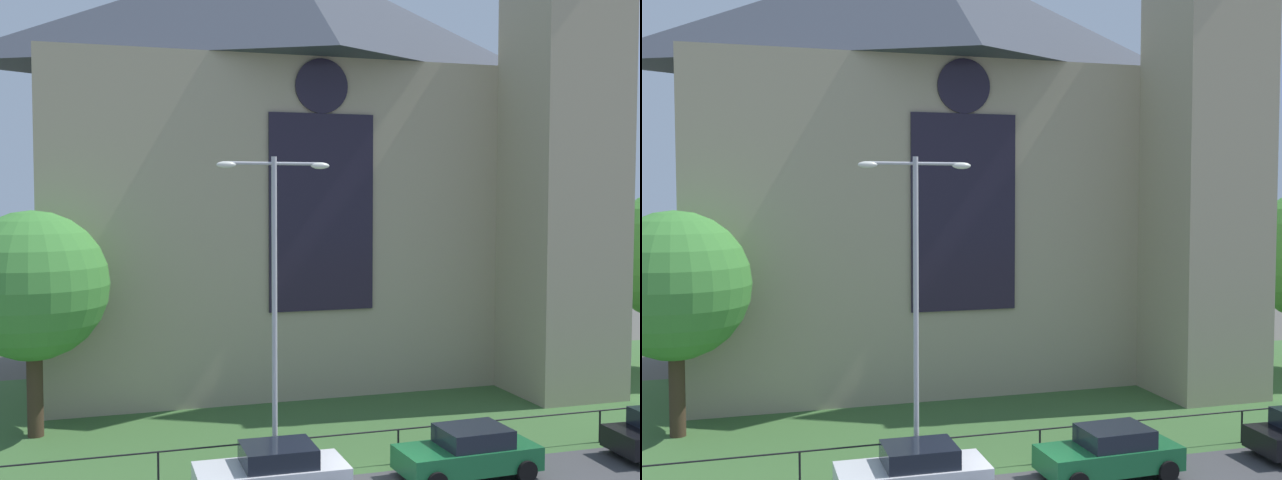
# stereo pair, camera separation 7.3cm
# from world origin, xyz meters

# --- Properties ---
(ground) EXTENTS (160.00, 160.00, 0.00)m
(ground) POSITION_xyz_m (0.00, 10.00, 0.00)
(ground) COLOR #56544C
(grass_verge) EXTENTS (120.00, 20.00, 0.01)m
(grass_verge) POSITION_xyz_m (0.00, 8.00, 0.00)
(grass_verge) COLOR #3D6633
(grass_verge) RESTS_ON ground
(church_building) EXTENTS (23.20, 16.20, 26.00)m
(church_building) POSITION_xyz_m (2.25, 16.12, 10.27)
(church_building) COLOR tan
(church_building) RESTS_ON ground
(iron_railing) EXTENTS (29.64, 0.07, 1.13)m
(iron_railing) POSITION_xyz_m (1.48, 2.50, 0.97)
(iron_railing) COLOR black
(iron_railing) RESTS_ON ground
(tree_left_near) EXTENTS (5.20, 5.20, 7.90)m
(tree_left_near) POSITION_xyz_m (-9.53, 8.83, 5.27)
(tree_left_near) COLOR #423021
(tree_left_near) RESTS_ON ground
(streetlamp_near) EXTENTS (3.37, 0.26, 9.54)m
(streetlamp_near) POSITION_xyz_m (-2.51, 2.40, 5.95)
(streetlamp_near) COLOR #B2B2B7
(streetlamp_near) RESTS_ON ground
(parked_car_white) EXTENTS (4.24, 2.09, 1.51)m
(parked_car_white) POSITION_xyz_m (-2.94, 0.89, 0.74)
(parked_car_white) COLOR silver
(parked_car_white) RESTS_ON ground
(parked_car_green) EXTENTS (4.26, 2.15, 1.51)m
(parked_car_green) POSITION_xyz_m (3.04, 0.83, 0.74)
(parked_car_green) COLOR #196033
(parked_car_green) RESTS_ON ground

